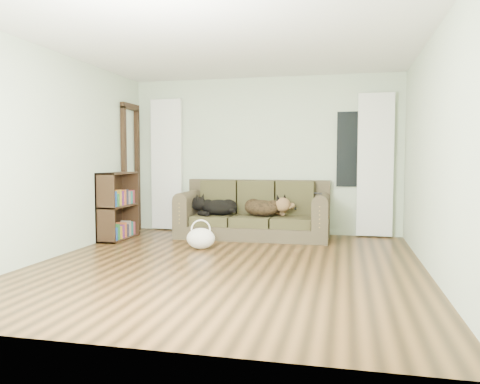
% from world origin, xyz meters
% --- Properties ---
extents(floor, '(5.00, 5.00, 0.00)m').
position_xyz_m(floor, '(0.00, 0.00, 0.00)').
color(floor, black).
rests_on(floor, ground).
extents(ceiling, '(5.00, 5.00, 0.00)m').
position_xyz_m(ceiling, '(0.00, 0.00, 2.60)').
color(ceiling, white).
rests_on(ceiling, ground).
extents(wall_back, '(4.50, 0.04, 2.60)m').
position_xyz_m(wall_back, '(0.00, 2.50, 1.30)').
color(wall_back, beige).
rests_on(wall_back, ground).
extents(wall_left, '(0.04, 5.00, 2.60)m').
position_xyz_m(wall_left, '(-2.25, 0.00, 1.30)').
color(wall_left, beige).
rests_on(wall_left, ground).
extents(wall_right, '(0.04, 5.00, 2.60)m').
position_xyz_m(wall_right, '(2.25, 0.00, 1.30)').
color(wall_right, beige).
rests_on(wall_right, ground).
extents(curtain_left, '(0.55, 0.08, 2.25)m').
position_xyz_m(curtain_left, '(-1.70, 2.42, 1.15)').
color(curtain_left, white).
rests_on(curtain_left, ground).
extents(curtain_right, '(0.55, 0.08, 2.25)m').
position_xyz_m(curtain_right, '(1.80, 2.42, 1.15)').
color(curtain_right, white).
rests_on(curtain_right, ground).
extents(window_pane, '(0.50, 0.03, 1.20)m').
position_xyz_m(window_pane, '(1.45, 2.47, 1.40)').
color(window_pane, black).
rests_on(window_pane, wall_back).
extents(door_casing, '(0.07, 0.60, 2.10)m').
position_xyz_m(door_casing, '(-2.20, 2.05, 1.05)').
color(door_casing, black).
rests_on(door_casing, ground).
extents(sofa, '(2.37, 1.02, 0.97)m').
position_xyz_m(sofa, '(-0.08, 1.97, 0.45)').
color(sofa, '#463F2A').
rests_on(sofa, floor).
extents(dog_black_lab, '(0.67, 0.52, 0.26)m').
position_xyz_m(dog_black_lab, '(-0.66, 1.92, 0.48)').
color(dog_black_lab, black).
rests_on(dog_black_lab, sofa).
extents(dog_shepherd, '(0.78, 0.72, 0.28)m').
position_xyz_m(dog_shepherd, '(0.10, 1.95, 0.49)').
color(dog_shepherd, black).
rests_on(dog_shepherd, sofa).
extents(tv_remote, '(0.14, 0.20, 0.02)m').
position_xyz_m(tv_remote, '(0.95, 1.79, 0.73)').
color(tv_remote, black).
rests_on(tv_remote, sofa).
extents(tote_bag, '(0.43, 0.35, 0.29)m').
position_xyz_m(tote_bag, '(-0.60, 0.87, 0.16)').
color(tote_bag, white).
rests_on(tote_bag, floor).
extents(bookshelf, '(0.35, 0.84, 1.04)m').
position_xyz_m(bookshelf, '(-2.09, 1.36, 0.50)').
color(bookshelf, black).
rests_on(bookshelf, floor).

